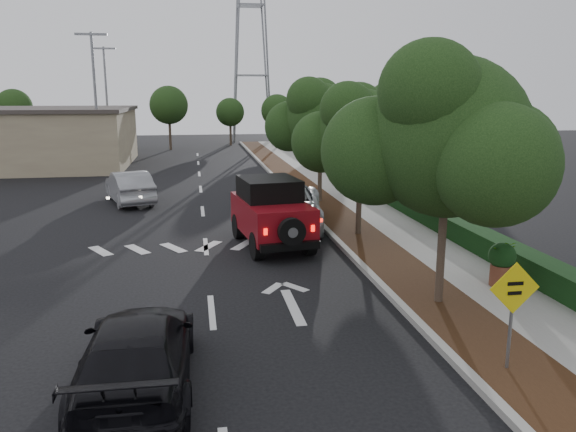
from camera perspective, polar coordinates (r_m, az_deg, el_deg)
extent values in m
plane|color=black|center=(13.92, -7.76, -9.61)|extent=(120.00, 120.00, 0.00)
cube|color=#9E9B93|center=(25.90, 1.55, 1.00)|extent=(0.20, 70.00, 0.15)
cube|color=black|center=(26.11, 3.71, 1.03)|extent=(1.80, 70.00, 0.12)
cube|color=gray|center=(26.60, 7.69, 1.16)|extent=(2.00, 70.00, 0.12)
cube|color=black|center=(26.98, 10.56, 1.96)|extent=(0.80, 70.00, 0.80)
cylinder|color=black|center=(20.49, -5.06, -1.04)|extent=(0.43, 0.93, 0.89)
cylinder|color=black|center=(20.91, -0.38, -0.72)|extent=(0.43, 0.93, 0.89)
cylinder|color=black|center=(17.84, -3.17, -3.05)|extent=(0.43, 0.93, 0.89)
cylinder|color=black|center=(18.31, 2.14, -2.63)|extent=(0.43, 0.93, 0.89)
cube|color=maroon|center=(19.22, -1.67, -0.02)|extent=(2.53, 4.36, 1.12)
cube|color=black|center=(19.36, -1.95, 2.83)|extent=(2.13, 2.49, 0.71)
cube|color=maroon|center=(20.72, -2.82, 0.63)|extent=(1.90, 1.38, 0.92)
cube|color=black|center=(17.33, 0.23, -3.11)|extent=(1.92, 0.45, 0.25)
cylinder|color=black|center=(17.06, 0.38, -1.61)|extent=(0.87, 0.35, 0.85)
cube|color=#FF190C|center=(17.07, -2.29, -1.62)|extent=(0.12, 0.06, 0.20)
cube|color=#FF190C|center=(17.50, 2.55, -1.27)|extent=(0.12, 0.06, 0.20)
imported|color=#B7BABF|center=(21.94, -0.18, 0.92)|extent=(3.74, 6.34, 1.65)
imported|color=black|center=(10.53, -15.06, -13.33)|extent=(2.00, 4.80, 1.39)
imported|color=#939499|center=(28.08, -15.81, 2.87)|extent=(2.88, 4.95, 1.54)
imported|color=#9C9FA3|center=(39.45, -22.23, 4.88)|extent=(4.15, 2.63, 1.32)
cylinder|color=slate|center=(11.35, 21.70, -9.82)|extent=(0.06, 0.06, 1.92)
cube|color=yellow|center=(11.11, 22.04, -6.80)|extent=(0.98, 0.03, 0.98)
cube|color=black|center=(11.07, 22.12, -6.39)|extent=(0.31, 0.01, 0.07)
cube|color=black|center=(11.12, 22.05, -7.28)|extent=(0.27, 0.01, 0.07)
cylinder|color=brown|center=(16.17, 20.79, -5.64)|extent=(0.65, 0.65, 0.57)
sphere|color=black|center=(16.02, 20.94, -3.78)|extent=(0.72, 0.72, 0.72)
imported|color=black|center=(16.00, 20.96, -3.50)|extent=(0.67, 0.60, 0.68)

